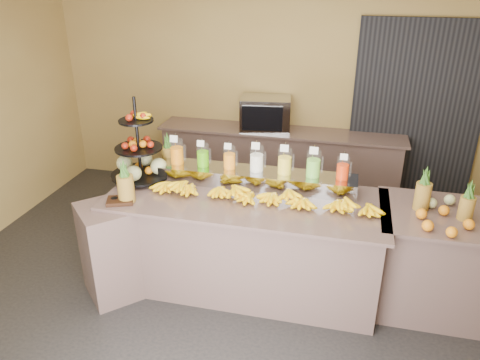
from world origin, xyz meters
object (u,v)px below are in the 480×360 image
at_px(pitcher_tray, 256,178).
at_px(banana_heap, 261,193).
at_px(fruit_stand, 143,159).
at_px(right_fruit_pile, 442,211).
at_px(oven_warmer, 266,113).
at_px(condiment_caddy, 120,201).

distance_m(pitcher_tray, banana_heap, 0.31).
bearing_deg(pitcher_tray, banana_heap, -70.14).
bearing_deg(banana_heap, fruit_stand, 170.85).
bearing_deg(right_fruit_pile, pitcher_tray, 169.92).
bearing_deg(oven_warmer, right_fruit_pile, -54.08).
xyz_separation_m(banana_heap, oven_warmer, (-0.34, 1.97, 0.14)).
height_order(condiment_caddy, right_fruit_pile, right_fruit_pile).
bearing_deg(oven_warmer, fruit_stand, -123.02).
bearing_deg(right_fruit_pile, banana_heap, -179.57).
height_order(pitcher_tray, oven_warmer, oven_warmer).
bearing_deg(fruit_stand, pitcher_tray, -3.85).
bearing_deg(oven_warmer, banana_heap, -87.46).
height_order(banana_heap, right_fruit_pile, right_fruit_pile).
xyz_separation_m(fruit_stand, oven_warmer, (0.86, 1.77, -0.00)).
xyz_separation_m(pitcher_tray, banana_heap, (0.11, -0.30, -0.01)).
distance_m(banana_heap, condiment_caddy, 1.24).
xyz_separation_m(condiment_caddy, oven_warmer, (0.86, 2.29, 0.19)).
bearing_deg(pitcher_tray, right_fruit_pile, -10.08).
bearing_deg(condiment_caddy, banana_heap, 15.32).
distance_m(banana_heap, fruit_stand, 1.22).
relative_size(fruit_stand, right_fruit_pile, 1.78).
height_order(banana_heap, condiment_caddy, banana_heap).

